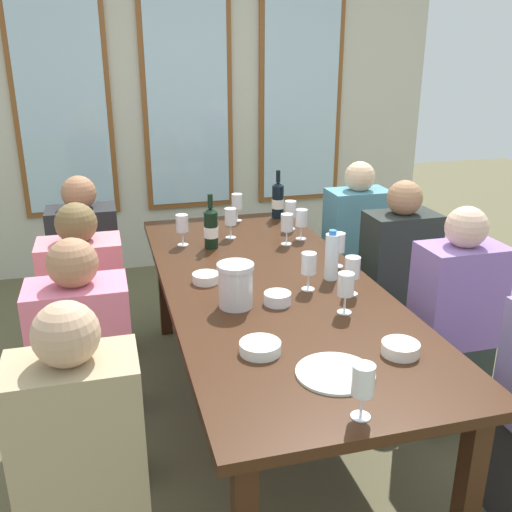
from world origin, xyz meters
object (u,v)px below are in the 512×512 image
object	(u,v)px
wine_glass_4	(352,269)
seated_person_0	(87,320)
wine_glass_5	(302,219)
tasting_bowl_2	(400,348)
wine_glass_6	(182,224)
seated_person_1	(397,283)
wine_glass_2	(363,383)
wine_glass_9	(309,265)
seated_person_5	(454,326)
seated_person_2	(84,476)
wine_glass_3	(237,202)
tasting_bowl_1	(278,298)
tasting_bowl_3	(206,278)
wine_glass_0	(230,217)
seated_person_4	(86,378)
wine_glass_1	(287,224)
wine_glass_10	(346,286)
seated_person_7	(355,251)
wine_bottle_1	(211,228)
metal_pitcher	(236,285)
tasting_bowl_0	(260,347)
wine_bottle_0	(278,200)
wine_glass_8	(338,243)
seated_person_6	(88,275)
wine_glass_7	(291,210)
water_bottle	(332,256)
white_plate_0	(335,373)
dining_table	(269,296)

from	to	relation	value
wine_glass_4	seated_person_0	world-z (taller)	seated_person_0
wine_glass_5	tasting_bowl_2	bearing A→B (deg)	-94.13
wine_glass_6	seated_person_1	bearing A→B (deg)	-16.60
wine_glass_2	wine_glass_6	world-z (taller)	same
wine_glass_9	seated_person_5	distance (m)	0.78
wine_glass_6	seated_person_2	size ratio (longest dim) A/B	0.16
wine_glass_3	wine_glass_5	world-z (taller)	same
tasting_bowl_1	seated_person_5	world-z (taller)	seated_person_5
tasting_bowl_3	wine_glass_0	distance (m)	0.68
seated_person_4	wine_glass_1	bearing A→B (deg)	35.29
wine_glass_10	seated_person_7	distance (m)	1.44
wine_glass_3	wine_bottle_1	bearing A→B (deg)	-118.67
metal_pitcher	wine_glass_10	distance (m)	0.45
tasting_bowl_0	wine_bottle_0	bearing A→B (deg)	70.75
wine_glass_2	seated_person_1	size ratio (longest dim) A/B	0.16
wine_glass_0	wine_glass_8	distance (m)	0.72
wine_glass_10	seated_person_2	xyz separation A→B (m)	(-1.05, -0.46, -0.33)
wine_glass_4	seated_person_6	world-z (taller)	seated_person_6
tasting_bowl_1	wine_glass_7	distance (m)	1.08
wine_bottle_1	seated_person_5	world-z (taller)	seated_person_5
metal_pitcher	tasting_bowl_2	distance (m)	0.72
water_bottle	wine_glass_10	world-z (taller)	water_bottle
metal_pitcher	tasting_bowl_1	world-z (taller)	metal_pitcher
wine_glass_9	wine_bottle_1	bearing A→B (deg)	114.38
wine_glass_1	seated_person_1	distance (m)	0.71
wine_glass_2	seated_person_1	distance (m)	1.65
seated_person_6	tasting_bowl_0	bearing A→B (deg)	-67.25
wine_glass_0	wine_glass_5	distance (m)	0.40
seated_person_2	seated_person_6	size ratio (longest dim) A/B	1.00
seated_person_1	white_plate_0	bearing A→B (deg)	-127.17
wine_glass_5	seated_person_0	size ratio (longest dim) A/B	0.16
white_plate_0	seated_person_7	distance (m)	1.90
wine_bottle_0	wine_glass_1	distance (m)	0.54
wine_bottle_1	seated_person_5	distance (m)	1.33
metal_pitcher	tasting_bowl_1	xyz separation A→B (m)	(0.18, -0.02, -0.07)
tasting_bowl_2	wine_glass_4	bearing A→B (deg)	84.69
seated_person_7	wine_glass_9	bearing A→B (deg)	-125.10
wine_glass_10	seated_person_7	xyz separation A→B (m)	(0.63, 1.25, -0.33)
wine_glass_10	wine_glass_8	bearing A→B (deg)	70.42
seated_person_6	seated_person_7	bearing A→B (deg)	-0.41
wine_glass_1	wine_glass_5	world-z (taller)	same
wine_glass_6	wine_glass_8	xyz separation A→B (m)	(0.69, -0.53, 0.00)
dining_table	wine_glass_1	size ratio (longest dim) A/B	13.33
wine_glass_9	wine_glass_5	bearing A→B (deg)	73.08
wine_bottle_0	seated_person_5	world-z (taller)	seated_person_5
white_plate_0	wine_glass_9	world-z (taller)	wine_glass_9
wine_glass_1	seated_person_6	size ratio (longest dim) A/B	0.16
seated_person_0	seated_person_6	size ratio (longest dim) A/B	1.00
wine_glass_4	wine_glass_7	bearing A→B (deg)	87.29
wine_glass_7	wine_glass_8	size ratio (longest dim) A/B	1.00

